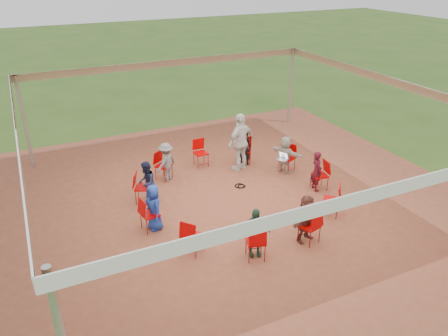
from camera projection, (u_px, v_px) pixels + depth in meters
name	position (u px, v px, depth m)	size (l,w,h in m)	color
ground	(236.00, 201.00, 12.32)	(80.00, 80.00, 0.00)	#2E4C17
dirt_patch	(236.00, 201.00, 12.31)	(13.00, 13.00, 0.00)	brown
tent	(237.00, 122.00, 11.29)	(10.33, 10.33, 3.00)	#B2B2B7
chair_0	(287.00, 158.00, 13.89)	(0.42, 0.44, 0.90)	#B80000
chair_1	(245.00, 151.00, 14.43)	(0.42, 0.44, 0.90)	#B80000
chair_2	(201.00, 153.00, 14.24)	(0.42, 0.44, 0.90)	#B80000
chair_3	(164.00, 166.00, 13.37)	(0.42, 0.44, 0.90)	#B80000
chair_4	(143.00, 188.00, 12.11)	(0.42, 0.44, 0.90)	#B80000
chair_5	(150.00, 214.00, 10.85)	(0.42, 0.44, 0.90)	#B80000
chair_6	(192.00, 236.00, 9.99)	(0.42, 0.44, 0.90)	#B80000
chair_7	(256.00, 241.00, 9.81)	(0.42, 0.44, 0.90)	#B80000
chair_8	(310.00, 226.00, 10.37)	(0.42, 0.44, 0.90)	#B80000
chair_9	(331.00, 200.00, 11.48)	(0.42, 0.44, 0.90)	#B80000
chair_10	(320.00, 175.00, 12.79)	(0.42, 0.44, 0.90)	#B80000
person_seated_0	(285.00, 155.00, 13.74)	(1.13, 0.42, 1.22)	#B0AB9C
person_seated_1	(244.00, 148.00, 14.25)	(0.44, 0.29, 1.22)	black
person_seated_2	(166.00, 162.00, 13.24)	(0.79, 0.39, 1.22)	slate
person_seated_3	(147.00, 182.00, 12.04)	(0.59, 0.34, 1.22)	#1C2140
person_seated_4	(154.00, 207.00, 10.84)	(0.59, 0.33, 1.22)	#1C399B
person_seated_5	(255.00, 232.00, 9.85)	(0.71, 0.36, 1.22)	#254733
person_seated_6	(306.00, 218.00, 10.38)	(1.13, 0.42, 1.22)	brown
person_seated_7	(317.00, 171.00, 12.69)	(0.44, 0.29, 1.22)	#410C16
standing_person	(241.00, 142.00, 13.78)	(1.11, 0.57, 1.90)	silver
cable_coil	(240.00, 186.00, 13.11)	(0.36, 0.36, 0.03)	black
laptop	(283.00, 157.00, 13.64)	(0.36, 0.39, 0.22)	#B7B7BC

